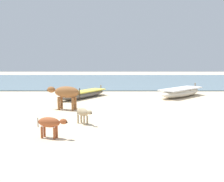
# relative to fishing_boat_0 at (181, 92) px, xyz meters

# --- Properties ---
(ground) EXTENTS (80.00, 80.00, 0.00)m
(ground) POSITION_rel_fishing_boat_0_xyz_m (-3.09, -5.01, -0.29)
(ground) COLOR beige
(sea_water) EXTENTS (60.00, 20.00, 0.08)m
(sea_water) POSITION_rel_fishing_boat_0_xyz_m (-3.09, 12.75, -0.25)
(sea_water) COLOR slate
(sea_water) RESTS_ON ground
(fishing_boat_0) EXTENTS (3.45, 3.51, 0.73)m
(fishing_boat_0) POSITION_rel_fishing_boat_0_xyz_m (0.00, 0.00, 0.00)
(fishing_boat_0) COLOR beige
(fishing_boat_0) RESTS_ON ground
(fishing_boat_1) EXTENTS (2.80, 3.85, 0.60)m
(fishing_boat_1) POSITION_rel_fishing_boat_0_xyz_m (-5.79, -0.49, -0.06)
(fishing_boat_1) COLOR #5B5651
(fishing_boat_1) RESTS_ON ground
(cow_adult_brown) EXTENTS (1.57, 0.77, 1.04)m
(cow_adult_brown) POSITION_rel_fishing_boat_0_xyz_m (-6.14, -4.17, 0.46)
(cow_adult_brown) COLOR brown
(cow_adult_brown) RESTS_ON ground
(calf_near_dun) EXTENTS (0.67, 0.72, 0.55)m
(calf_near_dun) POSITION_rel_fishing_boat_0_xyz_m (-5.10, -6.78, 0.11)
(calf_near_dun) COLOR tan
(calf_near_dun) RESTS_ON ground
(calf_far_rust) EXTENTS (0.90, 0.43, 0.59)m
(calf_far_rust) POSITION_rel_fishing_boat_0_xyz_m (-5.83, -8.42, 0.14)
(calf_far_rust) COLOR #9E4C28
(calf_far_rust) RESTS_ON ground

